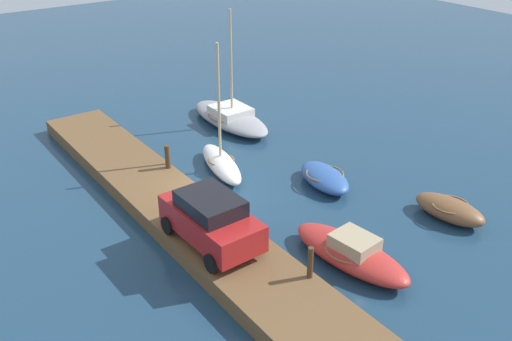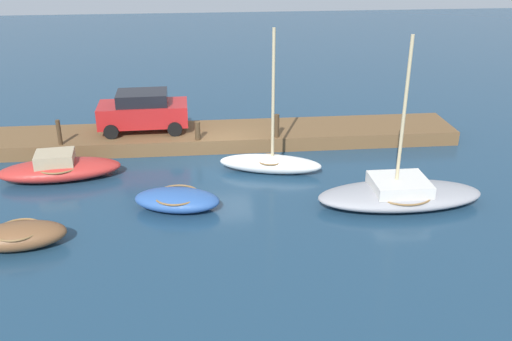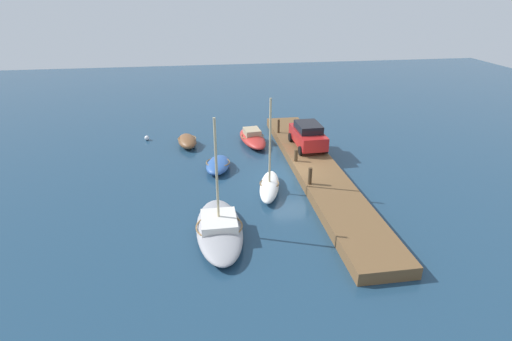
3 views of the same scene
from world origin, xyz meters
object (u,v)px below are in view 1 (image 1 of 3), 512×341
at_px(parked_car, 211,219).
at_px(dinghy_brown, 449,209).
at_px(rowboat_white, 221,162).
at_px(mooring_post_mid_east, 310,262).
at_px(sailboat_grey, 230,117).
at_px(motorboat_red, 351,252).
at_px(mooring_post_west, 168,157).
at_px(rowboat_blue, 325,177).
at_px(mooring_post_mid_west, 211,191).

bearing_deg(parked_car, dinghy_brown, 68.39).
xyz_separation_m(rowboat_white, mooring_post_mid_east, (8.73, -2.33, 0.76)).
relative_size(sailboat_grey, motorboat_red, 1.25).
height_order(motorboat_red, mooring_post_west, mooring_post_west).
bearing_deg(rowboat_blue, sailboat_grey, -170.75).
bearing_deg(rowboat_white, mooring_post_mid_west, -24.68).
bearing_deg(sailboat_grey, dinghy_brown, 7.56).
bearing_deg(parked_car, mooring_post_mid_east, 21.45).
distance_m(rowboat_blue, dinghy_brown, 5.24).
bearing_deg(mooring_post_mid_west, parked_car, -31.21).
bearing_deg(parked_car, rowboat_white, 142.90).
xyz_separation_m(rowboat_blue, mooring_post_mid_west, (-0.77, -5.18, 0.68)).
height_order(rowboat_blue, mooring_post_mid_west, mooring_post_mid_west).
bearing_deg(motorboat_red, mooring_post_west, -172.60).
xyz_separation_m(rowboat_blue, mooring_post_west, (-4.23, -5.18, 0.78)).
relative_size(rowboat_white, mooring_post_mid_east, 5.29).
distance_m(mooring_post_mid_east, parked_car, 3.74).
distance_m(mooring_post_mid_west, parked_car, 2.86).
distance_m(rowboat_white, mooring_post_mid_east, 9.07).
distance_m(rowboat_blue, mooring_post_mid_west, 5.28).
height_order(dinghy_brown, mooring_post_mid_east, mooring_post_mid_east).
distance_m(sailboat_grey, motorboat_red, 13.09).
relative_size(mooring_post_west, mooring_post_mid_east, 0.94).
bearing_deg(sailboat_grey, mooring_post_west, -56.40).
distance_m(rowboat_white, mooring_post_west, 2.50).
height_order(dinghy_brown, parked_car, parked_car).
xyz_separation_m(dinghy_brown, mooring_post_west, (-9.04, -7.27, 0.74)).
bearing_deg(mooring_post_west, mooring_post_mid_east, 0.00).
bearing_deg(rowboat_white, parked_car, -21.43).
bearing_deg(parked_car, motorboat_red, 48.33).
height_order(rowboat_white, mooring_post_west, rowboat_white).
height_order(motorboat_red, mooring_post_mid_east, mooring_post_mid_east).
bearing_deg(mooring_post_mid_west, mooring_post_mid_east, 0.00).
xyz_separation_m(mooring_post_west, mooring_post_mid_west, (3.46, 0.00, -0.11)).
bearing_deg(mooring_post_mid_east, dinghy_brown, 91.93).
relative_size(rowboat_blue, mooring_post_mid_west, 4.02).
distance_m(motorboat_red, parked_car, 4.86).
bearing_deg(rowboat_white, mooring_post_west, -89.34).
height_order(rowboat_white, rowboat_blue, rowboat_white).
bearing_deg(sailboat_grey, rowboat_white, -37.54).
bearing_deg(mooring_post_mid_west, sailboat_grey, 141.80).
xyz_separation_m(rowboat_white, dinghy_brown, (8.48, 4.94, -0.01)).
bearing_deg(mooring_post_mid_east, parked_car, -156.96).
relative_size(mooring_post_mid_west, parked_car, 0.21).
bearing_deg(rowboat_blue, motorboat_red, -20.29).
relative_size(rowboat_white, rowboat_blue, 1.75).
relative_size(rowboat_blue, motorboat_red, 0.68).
bearing_deg(mooring_post_mid_west, mooring_post_west, 180.00).
distance_m(motorboat_red, mooring_post_west, 9.20).
height_order(mooring_post_mid_west, parked_car, parked_car).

